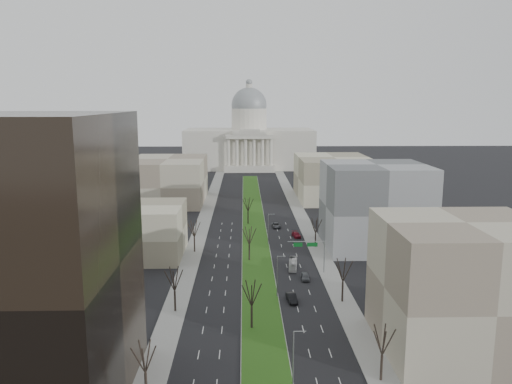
{
  "coord_description": "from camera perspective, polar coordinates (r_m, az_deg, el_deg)",
  "views": [
    {
      "loc": [
        -3.28,
        -46.33,
        41.49
      ],
      "look_at": [
        0.49,
        109.9,
        12.98
      ],
      "focal_mm": 35.0,
      "sensor_mm": 36.0,
      "label": 1
    }
  ],
  "objects": [
    {
      "name": "sidewalk_left",
      "position": [
        147.95,
        -6.88,
        -5.99
      ],
      "size": [
        5.0,
        330.0,
        0.15
      ],
      "primitive_type": "cube",
      "color": "gray",
      "rests_on": "ground"
    },
    {
      "name": "tree_right_far",
      "position": [
        144.14,
        6.85,
        -3.77
      ],
      "size": [
        5.04,
        5.04,
        9.07
      ],
      "color": "black",
      "rests_on": "ground"
    },
    {
      "name": "sidewalk_right",
      "position": [
        148.73,
        6.74,
        -5.9
      ],
      "size": [
        5.0,
        330.0,
        0.15
      ],
      "primitive_type": "cube",
      "color": "gray",
      "rests_on": "ground"
    },
    {
      "name": "ground",
      "position": [
        171.45,
        -0.24,
        -3.67
      ],
      "size": [
        600.0,
        600.0,
        0.0
      ],
      "primitive_type": "plane",
      "color": "black",
      "rests_on": "ground"
    },
    {
      "name": "tree_right_mid",
      "position": [
        106.14,
        9.94,
        -8.7
      ],
      "size": [
        5.52,
        5.52,
        9.94
      ],
      "color": "black",
      "rests_on": "ground"
    },
    {
      "name": "building_far_left",
      "position": [
        211.26,
        -10.0,
        1.33
      ],
      "size": [
        30.0,
        40.0,
        18.0
      ],
      "primitive_type": "cube",
      "color": "gray",
      "rests_on": "ground"
    },
    {
      "name": "car_red",
      "position": [
        155.48,
        4.63,
        -4.89
      ],
      "size": [
        2.86,
        5.39,
        1.49
      ],
      "primitive_type": "imported",
      "rotation": [
        0.0,
        0.0,
        0.16
      ],
      "color": "maroon",
      "rests_on": "ground"
    },
    {
      "name": "car_grey_near",
      "position": [
        119.77,
        5.63,
        -9.58
      ],
      "size": [
        2.05,
        4.69,
        1.57
      ],
      "primitive_type": "imported",
      "rotation": [
        0.0,
        0.0,
        -0.04
      ],
      "color": "#505258",
      "rests_on": "ground"
    },
    {
      "name": "tree_left_far",
      "position": [
        139.42,
        -7.09,
        -4.13
      ],
      "size": [
        5.28,
        5.28,
        9.5
      ],
      "color": "black",
      "rests_on": "ground"
    },
    {
      "name": "building_grey_right",
      "position": [
        146.26,
        13.42,
        -1.58
      ],
      "size": [
        28.0,
        26.0,
        24.0
      ],
      "primitive_type": "cube",
      "color": "slate",
      "rests_on": "ground"
    },
    {
      "name": "car_black",
      "position": [
        107.16,
        4.1,
        -11.98
      ],
      "size": [
        2.32,
        5.27,
        1.68
      ],
      "primitive_type": "imported",
      "rotation": [
        0.0,
        0.0,
        0.11
      ],
      "color": "black",
      "rests_on": "ground"
    },
    {
      "name": "box_van",
      "position": [
        127.04,
        4.25,
        -8.22
      ],
      "size": [
        2.84,
        8.23,
        2.25
      ],
      "primitive_type": "imported",
      "rotation": [
        0.0,
        0.0,
        -0.12
      ],
      "color": "silver",
      "rests_on": "ground"
    },
    {
      "name": "car_grey_far",
      "position": [
        166.52,
        2.33,
        -3.83
      ],
      "size": [
        2.95,
        5.6,
        1.5
      ],
      "primitive_type": "imported",
      "rotation": [
        0.0,
        0.0,
        0.09
      ],
      "color": "#44454B",
      "rests_on": "ground"
    },
    {
      "name": "streetlamp_median_a",
      "position": [
        76.12,
        4.32,
        -18.5
      ],
      "size": [
        1.9,
        0.2,
        9.16
      ],
      "color": "gray",
      "rests_on": "ground"
    },
    {
      "name": "tree_median_a",
      "position": [
        92.97,
        -0.5,
        -11.44
      ],
      "size": [
        5.4,
        5.4,
        9.72
      ],
      "color": "black",
      "rests_on": "ground"
    },
    {
      "name": "tree_median_c",
      "position": [
        169.87,
        -0.92,
        -1.38
      ],
      "size": [
        5.4,
        5.4,
        9.72
      ],
      "color": "black",
      "rests_on": "ground"
    },
    {
      "name": "capitol",
      "position": [
        316.93,
        -0.79,
        5.78
      ],
      "size": [
        80.0,
        46.0,
        55.0
      ],
      "color": "beige",
      "rests_on": "ground"
    },
    {
      "name": "tree_right_near",
      "position": [
        79.37,
        14.29,
        -16.01
      ],
      "size": [
        5.16,
        5.16,
        9.29
      ],
      "color": "black",
      "rests_on": "ground"
    },
    {
      "name": "median",
      "position": [
        170.45,
        -0.24,
        -3.72
      ],
      "size": [
        8.0,
        222.03,
        0.2
      ],
      "color": "#999993",
      "rests_on": "ground"
    },
    {
      "name": "mast_arm_signs",
      "position": [
        122.76,
        6.57,
        -6.48
      ],
      "size": [
        9.12,
        0.24,
        8.09
      ],
      "color": "gray",
      "rests_on": "ground"
    },
    {
      "name": "tree_left_mid",
      "position": [
        101.39,
        -9.32,
        -9.69
      ],
      "size": [
        5.4,
        5.4,
        9.72
      ],
      "color": "black",
      "rests_on": "ground"
    },
    {
      "name": "streetlamp_median_b",
      "position": [
        107.99,
        2.47,
        -9.53
      ],
      "size": [
        1.9,
        0.2,
        9.16
      ],
      "color": "gray",
      "rests_on": "ground"
    },
    {
      "name": "tree_left_near",
      "position": [
        74.49,
        -12.6,
        -17.85
      ],
      "size": [
        5.1,
        5.1,
        9.18
      ],
      "color": "black",
      "rests_on": "ground"
    },
    {
      "name": "building_far_right",
      "position": [
        217.21,
        8.79,
        1.61
      ],
      "size": [
        30.0,
        40.0,
        18.0
      ],
      "primitive_type": "cube",
      "color": "gray",
      "rests_on": "ground"
    },
    {
      "name": "streetlamp_median_c",
      "position": [
        146.18,
        1.43,
        -4.2
      ],
      "size": [
        1.9,
        0.2,
        9.16
      ],
      "color": "gray",
      "rests_on": "ground"
    },
    {
      "name": "building_beige_left",
      "position": [
        138.99,
        -13.72,
        -4.33
      ],
      "size": [
        26.0,
        22.0,
        14.0
      ],
      "primitive_type": "cube",
      "color": "gray",
      "rests_on": "ground"
    },
    {
      "name": "tree_median_b",
      "position": [
        130.96,
        -0.77,
        -4.93
      ],
      "size": [
        5.4,
        5.4,
        9.72
      ],
      "color": "black",
      "rests_on": "ground"
    },
    {
      "name": "building_tan_right",
      "position": [
        91.55,
        22.41,
        -9.93
      ],
      "size": [
        26.0,
        24.0,
        22.0
      ],
      "primitive_type": "cube",
      "color": "gray",
      "rests_on": "ground"
    }
  ]
}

